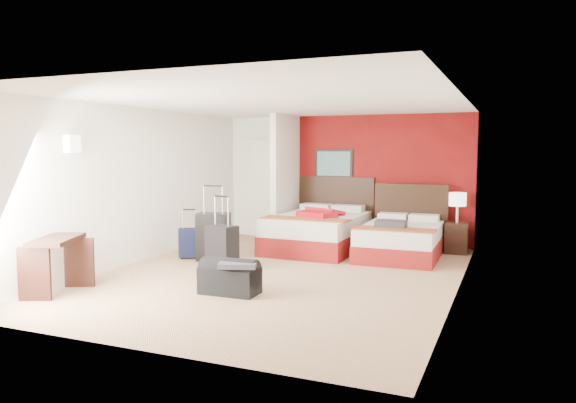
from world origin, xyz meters
The scene contains 17 objects.
ground centered at (0.00, 0.00, 0.00)m, with size 6.50×6.50×0.00m, color tan.
room_walls centered at (-1.40, 1.42, 1.26)m, with size 5.02×6.52×2.50m.
red_accent_panel centered at (0.75, 3.23, 1.25)m, with size 3.50×0.04×2.50m, color maroon.
partition_wall centered at (-1.00, 2.61, 1.25)m, with size 0.12×1.20×2.50m, color silver.
entry_door centered at (-1.75, 3.20, 1.02)m, with size 0.82×0.06×2.05m, color silver.
bed_left centered at (-0.15, 2.09, 0.32)m, with size 1.49×2.12×0.64m, color white.
bed_right centered at (1.38, 1.98, 0.27)m, with size 1.27×1.82×0.55m, color silver.
red_suitcase_open centered at (-0.05, 1.99, 0.69)m, with size 0.63×0.87×0.11m, color #AD0E19.
jacket_bundle centered at (1.28, 1.68, 0.60)m, with size 0.49×0.39×0.12m, color #35363A.
nightstand centered at (2.22, 2.76, 0.27)m, with size 0.39×0.39×0.54m, color black.
table_lamp centered at (2.22, 2.76, 0.81)m, with size 0.30×0.30×0.53m, color silver.
suitcase_black centered at (-1.35, 0.44, 0.39)m, with size 0.51×0.32×0.77m, color black.
suitcase_charcoal centered at (-0.86, -0.16, 0.33)m, with size 0.45×0.28×0.67m, color black.
suitcase_navy centered at (-1.87, 0.52, 0.24)m, with size 0.35×0.21×0.48m, color black.
duffel_bag centered at (-0.16, -1.20, 0.19)m, with size 0.73×0.39×0.37m, color black.
jacket_draped centered at (-0.01, -1.25, 0.40)m, with size 0.46×0.39×0.06m, color #3C3B41.
desk centered at (-2.17, -2.03, 0.36)m, with size 0.43×0.86×0.72m, color black.
Camera 1 is at (3.12, -7.14, 1.81)m, focal length 33.83 mm.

